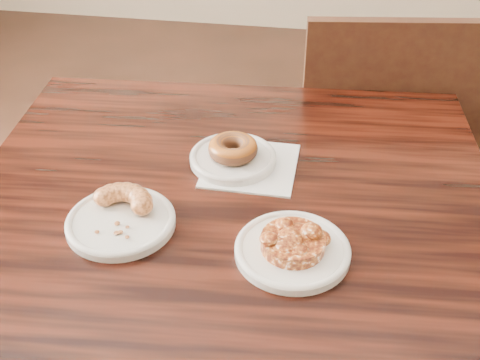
% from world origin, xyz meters
% --- Properties ---
extents(cafe_table, '(0.95, 0.95, 0.75)m').
position_xyz_m(cafe_table, '(-0.23, -0.13, 0.38)').
color(cafe_table, black).
rests_on(cafe_table, floor).
extents(chair_far, '(0.57, 0.57, 0.90)m').
position_xyz_m(chair_far, '(0.05, 0.58, 0.45)').
color(chair_far, black).
rests_on(chair_far, floor).
extents(napkin, '(0.16, 0.16, 0.00)m').
position_xyz_m(napkin, '(-0.22, 0.01, 0.75)').
color(napkin, white).
rests_on(napkin, cafe_table).
extents(plate_donut, '(0.15, 0.15, 0.01)m').
position_xyz_m(plate_donut, '(-0.25, 0.01, 0.76)').
color(plate_donut, silver).
rests_on(plate_donut, napkin).
extents(plate_cruller, '(0.17, 0.17, 0.01)m').
position_xyz_m(plate_cruller, '(-0.39, -0.19, 0.76)').
color(plate_cruller, silver).
rests_on(plate_cruller, cafe_table).
extents(plate_fritter, '(0.17, 0.17, 0.01)m').
position_xyz_m(plate_fritter, '(-0.12, -0.21, 0.76)').
color(plate_fritter, white).
rests_on(plate_fritter, cafe_table).
extents(glazed_donut, '(0.09, 0.09, 0.03)m').
position_xyz_m(glazed_donut, '(-0.25, 0.01, 0.78)').
color(glazed_donut, '#934B15').
rests_on(glazed_donut, plate_donut).
extents(apple_fritter, '(0.13, 0.13, 0.03)m').
position_xyz_m(apple_fritter, '(-0.12, -0.21, 0.78)').
color(apple_fritter, '#421207').
rests_on(apple_fritter, plate_fritter).
extents(cruller_fragment, '(0.12, 0.12, 0.03)m').
position_xyz_m(cruller_fragment, '(-0.39, -0.19, 0.78)').
color(cruller_fragment, brown).
rests_on(cruller_fragment, plate_cruller).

